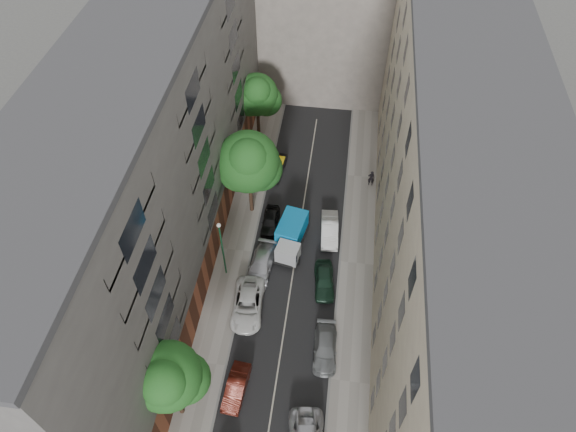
% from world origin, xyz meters
% --- Properties ---
extents(ground, '(120.00, 120.00, 0.00)m').
position_xyz_m(ground, '(0.00, 0.00, 0.00)').
color(ground, '#4C4C49').
rests_on(ground, ground).
extents(road_surface, '(8.00, 44.00, 0.02)m').
position_xyz_m(road_surface, '(0.00, 0.00, 0.01)').
color(road_surface, black).
rests_on(road_surface, ground).
extents(sidewalk_left, '(3.00, 44.00, 0.15)m').
position_xyz_m(sidewalk_left, '(-5.50, 0.00, 0.07)').
color(sidewalk_left, gray).
rests_on(sidewalk_left, ground).
extents(sidewalk_right, '(3.00, 44.00, 0.15)m').
position_xyz_m(sidewalk_right, '(5.50, 0.00, 0.07)').
color(sidewalk_right, gray).
rests_on(sidewalk_right, ground).
extents(building_left, '(8.00, 44.00, 20.00)m').
position_xyz_m(building_left, '(-11.00, 0.00, 10.00)').
color(building_left, '#4D4B48').
rests_on(building_left, ground).
extents(building_right, '(8.00, 44.00, 20.00)m').
position_xyz_m(building_right, '(11.00, 0.00, 10.00)').
color(building_right, '#BCB092').
rests_on(building_right, ground).
extents(building_endcap, '(18.00, 12.00, 18.00)m').
position_xyz_m(building_endcap, '(0.00, 28.00, 9.00)').
color(building_endcap, gray).
rests_on(building_endcap, ground).
extents(tarp_truck, '(3.00, 5.57, 2.42)m').
position_xyz_m(tarp_truck, '(-0.60, 1.32, 1.33)').
color(tarp_truck, black).
rests_on(tarp_truck, ground).
extents(car_left_1, '(1.66, 3.98, 1.28)m').
position_xyz_m(car_left_1, '(-2.80, -12.78, 0.64)').
color(car_left_1, '#4C170F').
rests_on(car_left_1, ground).
extents(car_left_2, '(2.83, 5.49, 1.48)m').
position_xyz_m(car_left_2, '(-3.24, -5.80, 0.74)').
color(car_left_2, silver).
rests_on(car_left_2, ground).
extents(car_left_3, '(2.47, 5.09, 1.43)m').
position_xyz_m(car_left_3, '(-2.80, -1.77, 0.71)').
color(car_left_3, '#B1B1B6').
rests_on(car_left_3, ground).
extents(car_left_4, '(1.57, 3.80, 1.29)m').
position_xyz_m(car_left_4, '(-2.80, 3.40, 0.64)').
color(car_left_4, black).
rests_on(car_left_4, ground).
extents(car_left_5, '(1.78, 4.13, 1.32)m').
position_xyz_m(car_left_5, '(-3.29, 10.59, 0.66)').
color(car_left_5, black).
rests_on(car_left_5, ground).
extents(car_right_1, '(1.98, 4.48, 1.28)m').
position_xyz_m(car_right_1, '(3.43, -8.80, 0.64)').
color(car_right_1, slate).
rests_on(car_right_1, ground).
extents(car_right_2, '(2.14, 4.27, 1.40)m').
position_xyz_m(car_right_2, '(2.80, -2.60, 0.70)').
color(car_right_2, '#142E20').
rests_on(car_right_2, ground).
extents(car_right_3, '(1.88, 4.50, 1.45)m').
position_xyz_m(car_right_3, '(2.80, 3.04, 0.72)').
color(car_right_3, silver).
rests_on(car_right_3, ground).
extents(tree_near, '(4.89, 4.55, 8.67)m').
position_xyz_m(tree_near, '(-6.30, -14.95, 6.07)').
color(tree_near, '#382619').
rests_on(tree_near, sidewalk_left).
extents(tree_mid, '(5.80, 5.60, 9.32)m').
position_xyz_m(tree_mid, '(-4.79, 4.89, 6.33)').
color(tree_mid, '#382619').
rests_on(tree_mid, sidewalk_left).
extents(tree_far, '(4.80, 4.45, 8.00)m').
position_xyz_m(tree_far, '(-5.95, 15.71, 5.56)').
color(tree_far, '#382619').
rests_on(tree_far, sidewalk_left).
extents(lamp_post, '(0.36, 0.36, 6.66)m').
position_xyz_m(lamp_post, '(-5.80, -2.55, 4.23)').
color(lamp_post, '#185531').
rests_on(lamp_post, sidewalk_left).
extents(pedestrian, '(0.68, 0.46, 1.83)m').
position_xyz_m(pedestrian, '(6.40, 9.95, 1.07)').
color(pedestrian, black).
rests_on(pedestrian, sidewalk_right).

